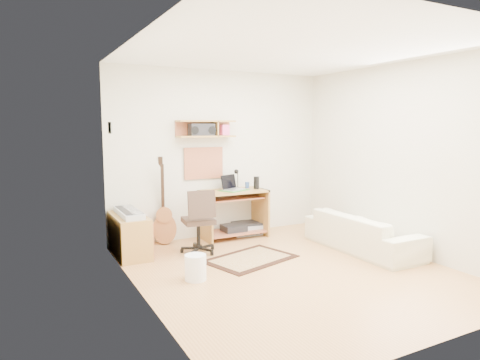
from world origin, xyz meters
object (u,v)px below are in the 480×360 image
cabinet (129,235)px  sofa (363,226)px  printer (247,229)px  task_chair (198,221)px  desk (234,214)px

cabinet → sofa: 3.23m
printer → task_chair: bearing=-143.0°
cabinet → sofa: bearing=-23.6°
cabinet → sofa: (2.96, -1.29, 0.07)m
desk → task_chair: bearing=-147.4°
task_chair → cabinet: size_ratio=1.01×
desk → printer: size_ratio=2.09×
task_chair → sofa: size_ratio=0.51×
task_chair → cabinet: task_chair is taller
task_chair → printer: bearing=36.8°
cabinet → printer: 1.99m
task_chair → printer: 1.30m
printer → cabinet: bearing=-164.3°
sofa → task_chair: bearing=65.5°
task_chair → printer: size_ratio=1.90×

